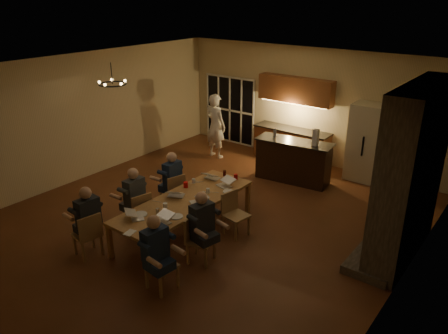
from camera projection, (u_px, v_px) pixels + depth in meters
floor at (207, 219)px, 9.46m from camera, size 9.00×9.00×0.00m
back_wall at (309, 106)px, 12.18m from camera, size 8.00×0.04×3.20m
left_wall at (84, 117)px, 11.12m from camera, size 0.04×9.00×3.20m
right_wall at (410, 204)px, 6.60m from camera, size 0.04×9.00×3.20m
ceiling at (204, 69)px, 8.25m from camera, size 8.00×9.00×0.04m
french_doors at (230, 110)px, 13.87m from camera, size 1.86×0.08×2.10m
fireplace at (411, 174)px, 7.66m from camera, size 0.58×2.50×3.20m
kitchenette at (293, 120)px, 12.27m from camera, size 2.24×0.68×2.40m
refrigerator at (368, 143)px, 11.07m from camera, size 0.90×0.68×2.00m
dining_table at (185, 217)px, 8.76m from camera, size 1.10×3.12×0.75m
bar_island at (293, 161)px, 11.16m from camera, size 2.01×0.91×1.08m
chair_left_near at (87, 234)px, 8.01m from camera, size 0.51×0.51×0.89m
chair_left_mid at (138, 212)px, 8.81m from camera, size 0.53×0.53×0.89m
chair_left_far at (172, 192)px, 9.67m from camera, size 0.54×0.54×0.89m
chair_right_near at (161, 265)px, 7.10m from camera, size 0.48×0.48×0.89m
chair_right_mid at (201, 240)px, 7.82m from camera, size 0.54×0.54×0.89m
chair_right_far at (236, 215)px, 8.68m from camera, size 0.51×0.51×0.89m
person_left_near at (89, 222)px, 7.94m from camera, size 0.64×0.64×1.38m
person_right_near at (156, 254)px, 6.97m from camera, size 0.66×0.66×1.38m
person_left_mid at (135, 200)px, 8.76m from camera, size 0.63×0.63×1.38m
person_right_mid at (202, 227)px, 7.75m from camera, size 0.71×0.71×1.38m
person_left_far at (173, 182)px, 9.58m from camera, size 0.63×0.63×1.38m
standing_person at (216, 126)px, 12.63m from camera, size 0.72×0.51×1.89m
chandelier at (113, 84)px, 9.24m from camera, size 0.59×0.59×0.03m
laptop_a at (137, 212)px, 7.92m from camera, size 0.42×0.41×0.23m
laptop_b at (161, 217)px, 7.75m from camera, size 0.35×0.31×0.23m
laptop_c at (176, 191)px, 8.75m from camera, size 0.41×0.40×0.23m
laptop_d at (197, 199)px, 8.43m from camera, size 0.41×0.39×0.23m
laptop_e at (212, 173)px, 9.58m from camera, size 0.33×0.29×0.23m
laptop_f at (224, 181)px, 9.18m from camera, size 0.38×0.35×0.23m
mug_front at (165, 206)px, 8.29m from camera, size 0.09×0.09×0.10m
mug_mid at (208, 191)px, 8.90m from camera, size 0.07×0.07×0.10m
mug_back at (194, 181)px, 9.36m from camera, size 0.07×0.07×0.10m
redcup_near at (151, 231)px, 7.41m from camera, size 0.10×0.10×0.12m
redcup_mid at (186, 185)px, 9.15m from camera, size 0.10×0.10×0.12m
redcup_far at (236, 177)px, 9.53m from camera, size 0.09×0.09×0.12m
can_silver at (158, 211)px, 8.05m from camera, size 0.07×0.07×0.12m
can_cola at (224, 173)px, 9.72m from camera, size 0.07×0.07×0.12m
plate_near at (177, 216)px, 7.98m from camera, size 0.24×0.24×0.02m
plate_left at (140, 214)px, 8.05m from camera, size 0.26×0.26×0.02m
plate_far at (228, 192)px, 8.96m from camera, size 0.23×0.23×0.02m
notepad at (130, 233)px, 7.45m from camera, size 0.19×0.23×0.01m
bar_bottle at (275, 133)px, 11.19m from camera, size 0.08×0.08×0.24m
bar_blender at (316, 137)px, 10.57m from camera, size 0.13×0.13×0.41m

